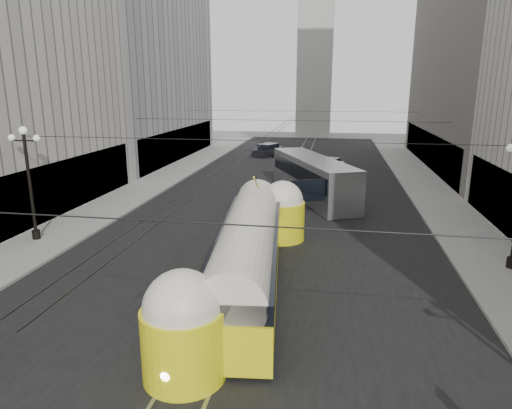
% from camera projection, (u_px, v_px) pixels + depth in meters
% --- Properties ---
extents(road, '(20.00, 85.00, 0.02)m').
position_uv_depth(road, '(284.00, 193.00, 37.88)').
color(road, black).
rests_on(road, ground).
extents(sidewalk_left, '(4.00, 72.00, 0.15)m').
position_uv_depth(sidewalk_left, '(162.00, 179.00, 43.18)').
color(sidewalk_left, gray).
rests_on(sidewalk_left, ground).
extents(sidewalk_right, '(4.00, 72.00, 0.15)m').
position_uv_depth(sidewalk_right, '(427.00, 189.00, 39.22)').
color(sidewalk_right, gray).
rests_on(sidewalk_right, ground).
extents(rail_left, '(0.12, 85.00, 0.04)m').
position_uv_depth(rail_left, '(275.00, 193.00, 38.01)').
color(rail_left, gray).
rests_on(rail_left, ground).
extents(rail_right, '(0.12, 85.00, 0.04)m').
position_uv_depth(rail_right, '(293.00, 193.00, 37.76)').
color(rail_right, gray).
rests_on(rail_right, ground).
extents(building_left_far, '(12.60, 28.60, 28.60)m').
position_uv_depth(building_left_far, '(128.00, 35.00, 52.36)').
color(building_left_far, '#999999').
rests_on(building_left_far, ground).
extents(building_right_far, '(12.60, 32.60, 32.60)m').
position_uv_depth(building_right_far, '(504.00, 6.00, 45.27)').
color(building_right_far, '#514C47').
rests_on(building_right_far, ground).
extents(distant_tower, '(6.00, 6.00, 31.36)m').
position_uv_depth(distant_tower, '(316.00, 49.00, 79.42)').
color(distant_tower, '#B2AFA8').
rests_on(distant_tower, ground).
extents(lamppost_left_mid, '(1.86, 0.44, 6.37)m').
position_uv_depth(lamppost_left_mid, '(29.00, 177.00, 25.19)').
color(lamppost_left_mid, black).
rests_on(lamppost_left_mid, sidewalk_left).
extents(catenary, '(25.00, 72.00, 0.23)m').
position_uv_depth(catenary, '(285.00, 122.00, 35.42)').
color(catenary, black).
rests_on(catenary, ground).
extents(streetcar, '(3.98, 15.93, 3.50)m').
position_uv_depth(streetcar, '(248.00, 250.00, 19.77)').
color(streetcar, yellow).
rests_on(streetcar, ground).
extents(city_bus, '(7.49, 13.10, 3.21)m').
position_uv_depth(city_bus, '(313.00, 176.00, 35.76)').
color(city_bus, gray).
rests_on(city_bus, ground).
extents(sedan_white_far, '(3.41, 5.10, 1.49)m').
position_uv_depth(sedan_white_far, '(328.00, 167.00, 46.46)').
color(sedan_white_far, silver).
rests_on(sedan_white_far, ground).
extents(sedan_dark_far, '(3.72, 5.20, 1.52)m').
position_uv_depth(sedan_dark_far, '(268.00, 150.00, 58.31)').
color(sedan_dark_far, black).
rests_on(sedan_dark_far, ground).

